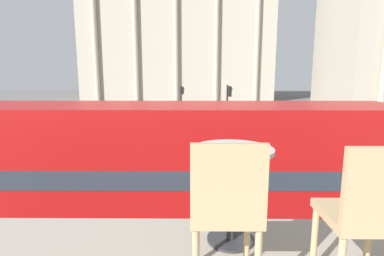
{
  "coord_description": "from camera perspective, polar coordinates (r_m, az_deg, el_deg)",
  "views": [
    {
      "loc": [
        1.11,
        -2.47,
        4.72
      ],
      "look_at": [
        0.97,
        15.53,
        1.59
      ],
      "focal_mm": 28.0,
      "sensor_mm": 36.0,
      "label": 1
    }
  ],
  "objects": [
    {
      "name": "plaza_building_left",
      "position": [
        62.47,
        -2.67,
        15.93
      ],
      "size": [
        36.33,
        15.37,
        22.67
      ],
      "color": "#B2A893",
      "rests_on": "ground_plane"
    },
    {
      "name": "pedestrian_black",
      "position": [
        35.35,
        -5.98,
        3.66
      ],
      "size": [
        0.32,
        0.32,
        1.63
      ],
      "rotation": [
        0.0,
        0.0,
        1.61
      ],
      "color": "#282B33",
      "rests_on": "ground_plane"
    },
    {
      "name": "double_decker_bus",
      "position": [
        7.87,
        -1.86,
        -8.37
      ],
      "size": [
        10.96,
        2.69,
        4.01
      ],
      "rotation": [
        0.0,
        0.0,
        -0.11
      ],
      "color": "black",
      "rests_on": "ground_plane"
    },
    {
      "name": "traffic_light_mid",
      "position": [
        20.56,
        6.89,
        4.14
      ],
      "size": [
        0.42,
        0.24,
        4.15
      ],
      "color": "black",
      "rests_on": "ground_plane"
    },
    {
      "name": "cafe_chair_1",
      "position": [
        1.92,
        30.4,
        -13.84
      ],
      "size": [
        0.4,
        0.4,
        0.91
      ],
      "rotation": [
        0.0,
        0.0,
        -0.11
      ],
      "color": "tan",
      "rests_on": "cafe_floor_slab"
    },
    {
      "name": "pedestrian_olive",
      "position": [
        35.74,
        10.6,
        3.69
      ],
      "size": [
        0.32,
        0.32,
        1.71
      ],
      "rotation": [
        0.0,
        0.0,
        6.12
      ],
      "color": "#282B33",
      "rests_on": "ground_plane"
    },
    {
      "name": "traffic_light_near",
      "position": [
        13.25,
        -18.71,
        -1.38
      ],
      "size": [
        0.42,
        0.24,
        3.43
      ],
      "color": "black",
      "rests_on": "ground_plane"
    },
    {
      "name": "pedestrian_blue",
      "position": [
        34.06,
        -8.89,
        3.53
      ],
      "size": [
        0.32,
        0.32,
        1.79
      ],
      "rotation": [
        0.0,
        0.0,
        4.18
      ],
      "color": "#282B33",
      "rests_on": "ground_plane"
    },
    {
      "name": "car_black",
      "position": [
        29.49,
        14.54,
        1.71
      ],
      "size": [
        4.2,
        1.93,
        1.35
      ],
      "rotation": [
        0.0,
        0.0,
        4.93
      ],
      "color": "black",
      "rests_on": "ground_plane"
    },
    {
      "name": "cafe_chair_0",
      "position": [
        1.76,
        6.48,
        -14.75
      ],
      "size": [
        0.4,
        0.4,
        0.91
      ],
      "rotation": [
        0.0,
        0.0,
        0.09
      ],
      "color": "tan",
      "rests_on": "cafe_floor_slab"
    },
    {
      "name": "cafe_dining_table",
      "position": [
        2.25,
        7.63,
        -8.6
      ],
      "size": [
        0.6,
        0.6,
        0.73
      ],
      "color": "#2D2D30",
      "rests_on": "cafe_floor_slab"
    },
    {
      "name": "pedestrian_grey",
      "position": [
        19.64,
        -19.37,
        -1.46
      ],
      "size": [
        0.32,
        0.32,
        1.81
      ],
      "rotation": [
        0.0,
        0.0,
        2.27
      ],
      "color": "#282B33",
      "rests_on": "ground_plane"
    },
    {
      "name": "traffic_light_far",
      "position": [
        28.52,
        -1.96,
        5.39
      ],
      "size": [
        0.42,
        0.24,
        3.83
      ],
      "color": "black",
      "rests_on": "ground_plane"
    }
  ]
}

